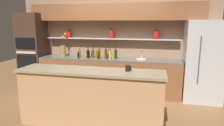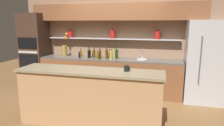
% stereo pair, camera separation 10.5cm
% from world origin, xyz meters
% --- Properties ---
extents(ground_plane, '(12.00, 12.00, 0.00)m').
position_xyz_m(ground_plane, '(0.00, 0.00, 0.00)').
color(ground_plane, brown).
extents(back_wall_unit, '(5.20, 0.44, 2.60)m').
position_xyz_m(back_wall_unit, '(-0.00, 1.53, 1.55)').
color(back_wall_unit, '#937056').
rests_on(back_wall_unit, ground_plane).
extents(back_counter_unit, '(3.65, 0.62, 0.92)m').
position_xyz_m(back_counter_unit, '(-0.09, 1.24, 0.46)').
color(back_counter_unit, brown).
rests_on(back_counter_unit, ground_plane).
extents(island_counter, '(2.59, 0.61, 1.02)m').
position_xyz_m(island_counter, '(0.00, -0.49, 0.51)').
color(island_counter, tan).
rests_on(island_counter, ground_plane).
extents(refrigerator, '(0.85, 0.73, 1.89)m').
position_xyz_m(refrigerator, '(2.18, 1.20, 0.94)').
color(refrigerator, '#B7B7BC').
rests_on(refrigerator, ground_plane).
extents(oven_tower, '(0.66, 0.64, 2.08)m').
position_xyz_m(oven_tower, '(-2.27, 1.24, 1.04)').
color(oven_tower, '#3D281E').
rests_on(oven_tower, ground_plane).
extents(flower_vase, '(0.18, 0.17, 0.64)m').
position_xyz_m(flower_vase, '(-1.38, 1.29, 1.10)').
color(flower_vase, olive).
rests_on(flower_vase, back_counter_unit).
extents(sink_fixture, '(0.27, 0.27, 0.25)m').
position_xyz_m(sink_fixture, '(0.75, 1.25, 0.95)').
color(sink_fixture, '#B7B7BC').
rests_on(sink_fixture, back_counter_unit).
extents(bottle_oil_0, '(0.06, 0.06, 0.22)m').
position_xyz_m(bottle_oil_0, '(-0.92, 1.34, 1.01)').
color(bottle_oil_0, brown).
rests_on(bottle_oil_0, back_counter_unit).
extents(bottle_oil_1, '(0.06, 0.06, 0.22)m').
position_xyz_m(bottle_oil_1, '(-0.35, 1.06, 1.01)').
color(bottle_oil_1, brown).
rests_on(bottle_oil_1, back_counter_unit).
extents(bottle_sauce_2, '(0.05, 0.05, 0.17)m').
position_xyz_m(bottle_sauce_2, '(-0.86, 1.09, 0.99)').
color(bottle_sauce_2, black).
rests_on(bottle_sauce_2, back_counter_unit).
extents(bottle_oil_3, '(0.06, 0.06, 0.22)m').
position_xyz_m(bottle_oil_3, '(-0.12, 1.36, 1.00)').
color(bottle_oil_3, olive).
rests_on(bottle_oil_3, back_counter_unit).
extents(bottle_spirit_4, '(0.07, 0.07, 0.26)m').
position_xyz_m(bottle_spirit_4, '(-0.32, 1.14, 1.03)').
color(bottle_spirit_4, '#4C2D0C').
rests_on(bottle_spirit_4, back_counter_unit).
extents(bottle_spirit_5, '(0.06, 0.06, 0.29)m').
position_xyz_m(bottle_spirit_5, '(0.04, 1.21, 1.04)').
color(bottle_spirit_5, tan).
rests_on(bottle_spirit_5, back_counter_unit).
extents(bottle_sauce_6, '(0.06, 0.06, 0.16)m').
position_xyz_m(bottle_sauce_6, '(-0.60, 1.42, 0.98)').
color(bottle_sauce_6, maroon).
rests_on(bottle_sauce_6, back_counter_unit).
extents(bottle_wine_7, '(0.08, 0.08, 0.29)m').
position_xyz_m(bottle_wine_7, '(-0.63, 1.21, 1.02)').
color(bottle_wine_7, black).
rests_on(bottle_wine_7, back_counter_unit).
extents(bottle_wine_8, '(0.07, 0.07, 0.31)m').
position_xyz_m(bottle_wine_8, '(0.09, 1.27, 1.04)').
color(bottle_wine_8, '#193814').
rests_on(bottle_wine_8, back_counter_unit).
extents(bottle_oil_9, '(0.06, 0.06, 0.25)m').
position_xyz_m(bottle_oil_9, '(-0.53, 1.30, 1.02)').
color(bottle_oil_9, '#47380A').
rests_on(bottle_oil_9, back_counter_unit).
extents(bottle_spirit_10, '(0.07, 0.07, 0.26)m').
position_xyz_m(bottle_spirit_10, '(-0.02, 1.12, 1.03)').
color(bottle_spirit_10, tan).
rests_on(bottle_spirit_10, back_counter_unit).
extents(bottle_spirit_11, '(0.07, 0.07, 0.29)m').
position_xyz_m(bottle_spirit_11, '(-0.15, 1.18, 1.04)').
color(bottle_spirit_11, '#4C2D0C').
rests_on(bottle_spirit_11, back_counter_unit).
extents(coffee_mug, '(0.11, 0.09, 0.10)m').
position_xyz_m(coffee_mug, '(0.65, -0.43, 1.07)').
color(coffee_mug, black).
rests_on(coffee_mug, island_counter).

